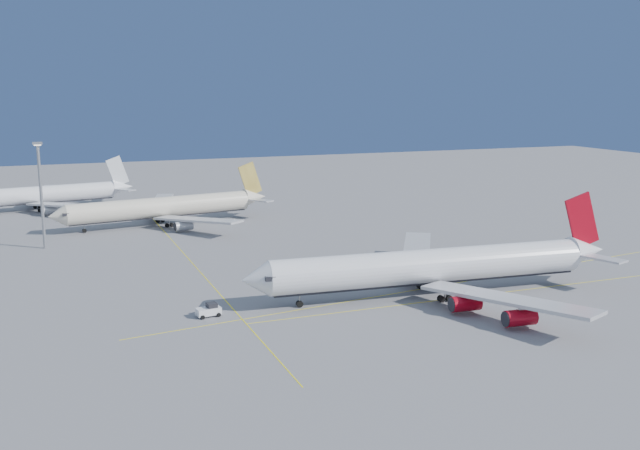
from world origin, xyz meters
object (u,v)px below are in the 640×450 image
Objects in this scene: airliner_virgin at (437,266)px; airliner_third at (40,195)px; pushback_tug at (209,310)px; airliner_etihad at (165,207)px; light_mast at (41,186)px.

airliner_virgin is 138.96m from airliner_third.
airliner_virgin is 41.06m from pushback_tug.
airliner_virgin is 17.11× the size of pushback_tug.
airliner_etihad is at bearing 116.25° from airliner_virgin.
airliner_etihad is at bearing 77.82° from pushback_tug.
airliner_third is 57.44m from light_mast.
airliner_virgin is 93.04m from light_mast.
pushback_tug is at bearing -179.42° from airliner_virgin.
light_mast is at bearing -157.66° from airliner_etihad.
pushback_tug is 68.98m from light_mast.
light_mast is (-65.06, 65.86, 9.21)m from airliner_virgin.
airliner_etihad is (-34.09, 85.04, -0.43)m from airliner_virgin.
airliner_etihad is 82.67m from pushback_tug.
airliner_virgin reaches higher than airliner_etihad.
airliner_third is at bearing 122.61° from airliner_virgin.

